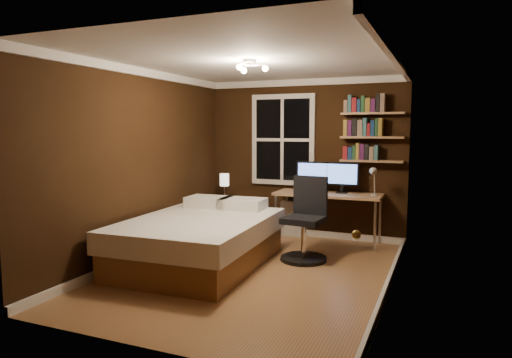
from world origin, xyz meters
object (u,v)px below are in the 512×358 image
at_px(nightstand, 225,217).
at_px(monitor_right, 342,178).
at_px(bed, 200,240).
at_px(radiator, 293,219).
at_px(bedside_lamp, 224,187).
at_px(monitor_left, 313,177).
at_px(desk, 328,197).
at_px(desk_lamp, 374,181).
at_px(office_chair, 305,228).

xyz_separation_m(nightstand, monitor_right, (1.91, 0.13, 0.71)).
distance_m(bed, radiator, 2.06).
distance_m(bed, monitor_right, 2.41).
xyz_separation_m(bedside_lamp, monitor_right, (1.91, 0.13, 0.22)).
relative_size(nightstand, bedside_lamp, 1.29).
relative_size(bed, monitor_left, 4.51).
distance_m(radiator, monitor_left, 0.81).
xyz_separation_m(desk, monitor_left, (-0.27, 0.08, 0.29)).
bearing_deg(desk, desk_lamp, -6.31).
bearing_deg(monitor_right, nightstand, -176.06).
bearing_deg(desk_lamp, nightstand, 179.44).
relative_size(nightstand, radiator, 1.00).
relative_size(radiator, monitor_left, 1.11).
bearing_deg(monitor_right, office_chair, -102.43).
bearing_deg(nightstand, desk, -6.20).
bearing_deg(monitor_right, monitor_left, 180.00).
height_order(bedside_lamp, office_chair, office_chair).
height_order(radiator, monitor_left, monitor_left).
bearing_deg(bedside_lamp, office_chair, -29.99).
distance_m(bed, nightstand, 1.77).
height_order(nightstand, desk, desk).
bearing_deg(desk, radiator, 161.10).
distance_m(nightstand, monitor_right, 2.04).
relative_size(monitor_right, office_chair, 0.46).
distance_m(monitor_left, office_chair, 1.25).
bearing_deg(bed, desk, 52.74).
height_order(bed, office_chair, office_chair).
height_order(bedside_lamp, radiator, bedside_lamp).
bearing_deg(bedside_lamp, radiator, 13.72).
bearing_deg(nightstand, office_chair, -37.91).
bearing_deg(monitor_left, desk_lamp, -9.31).
relative_size(bed, monitor_right, 4.51).
bearing_deg(desk, monitor_right, 22.83).
relative_size(bed, office_chair, 2.07).
distance_m(bedside_lamp, desk_lamp, 2.41).
bearing_deg(desk_lamp, radiator, 167.48).
xyz_separation_m(bedside_lamp, radiator, (1.09, 0.27, -0.50)).
height_order(desk, office_chair, office_chair).
xyz_separation_m(monitor_left, monitor_right, (0.46, 0.00, 0.00)).
bearing_deg(radiator, desk_lamp, -12.52).
bearing_deg(bed, office_chair, 29.85).
xyz_separation_m(nightstand, bedside_lamp, (0.00, 0.00, 0.50)).
bearing_deg(monitor_right, desk, -157.17).
bearing_deg(office_chair, desk, 92.79).
bearing_deg(radiator, bedside_lamp, -166.28).
bearing_deg(bedside_lamp, desk_lamp, -0.56).
distance_m(bed, bedside_lamp, 1.83).
distance_m(radiator, desk_lamp, 1.51).
height_order(radiator, monitor_right, monitor_right).
relative_size(nightstand, desk_lamp, 1.27).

